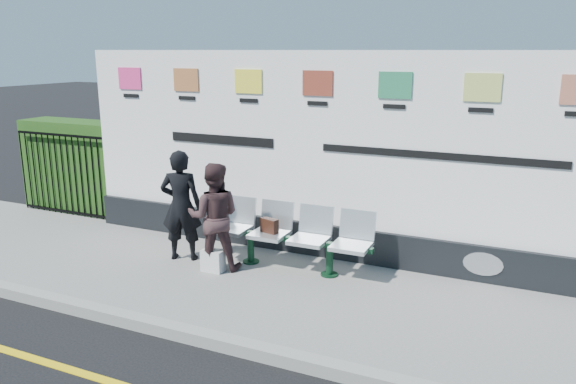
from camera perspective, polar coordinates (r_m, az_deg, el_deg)
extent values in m
cube|color=gray|center=(7.69, -4.29, -9.28)|extent=(14.00, 3.00, 0.12)
cube|color=gray|center=(6.54, -10.78, -13.84)|extent=(14.00, 0.18, 0.14)
cube|color=black|center=(8.52, 3.02, -4.63)|extent=(8.00, 0.30, 0.50)
cube|color=white|center=(8.16, 3.16, 5.39)|extent=(8.00, 0.14, 2.50)
cube|color=#244C17|center=(11.49, -20.32, 2.55)|extent=(2.35, 0.70, 1.70)
imported|color=black|center=(8.27, -10.80, -1.35)|extent=(0.69, 0.57, 1.63)
imported|color=#3C2728|center=(7.84, -7.52, -2.51)|extent=(0.91, 0.83, 1.52)
cube|color=black|center=(7.93, -1.91, -3.43)|extent=(0.28, 0.17, 0.20)
cube|color=silver|center=(7.94, -7.62, -6.91)|extent=(0.31, 0.18, 0.31)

